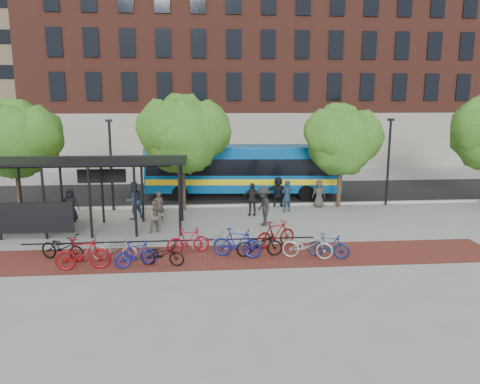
{
  "coord_description": "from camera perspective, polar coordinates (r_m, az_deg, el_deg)",
  "views": [
    {
      "loc": [
        -2.04,
        -22.84,
        6.18
      ],
      "look_at": [
        -0.05,
        0.23,
        1.6
      ],
      "focal_mm": 35.0,
      "sensor_mm": 36.0,
      "label": 1
    }
  ],
  "objects": [
    {
      "name": "bus",
      "position": [
        30.03,
        0.36,
        2.99
      ],
      "size": [
        12.41,
        3.62,
        3.3
      ],
      "rotation": [
        0.0,
        0.0,
        -0.08
      ],
      "color": "#085095",
      "rests_on": "ground"
    },
    {
      "name": "bike_4",
      "position": [
        18.05,
        -9.46,
        -7.49
      ],
      "size": [
        1.79,
        0.95,
        0.89
      ],
      "primitive_type": "imported",
      "rotation": [
        0.0,
        0.0,
        1.35
      ],
      "color": "black",
      "rests_on": "ground"
    },
    {
      "name": "pedestrian_5",
      "position": [
        27.54,
        4.68,
        0.06
      ],
      "size": [
        1.69,
        0.76,
        1.76
      ],
      "primitive_type": "imported",
      "rotation": [
        0.0,
        0.0,
        2.99
      ],
      "color": "black",
      "rests_on": "ground"
    },
    {
      "name": "bike_7",
      "position": [
        18.67,
        -0.34,
        -6.21
      ],
      "size": [
        2.06,
        1.1,
        1.19
      ],
      "primitive_type": "imported",
      "rotation": [
        0.0,
        0.0,
        1.28
      ],
      "color": "navy",
      "rests_on": "ground"
    },
    {
      "name": "bike_0",
      "position": [
        19.62,
        -20.81,
        -6.33
      ],
      "size": [
        2.1,
        1.42,
        1.04
      ],
      "primitive_type": "imported",
      "rotation": [
        0.0,
        0.0,
        1.16
      ],
      "color": "black",
      "rests_on": "ground"
    },
    {
      "name": "building_brick",
      "position": [
        50.44,
        9.24,
        15.39
      ],
      "size": [
        55.0,
        14.0,
        20.0
      ],
      "primitive_type": "cube",
      "color": "brown",
      "rests_on": "ground"
    },
    {
      "name": "pedestrian_4",
      "position": [
        25.31,
        1.47,
        -0.87
      ],
      "size": [
        1.13,
        0.7,
        1.79
      ],
      "primitive_type": "imported",
      "rotation": [
        0.0,
        0.0,
        6.01
      ],
      "color": "black",
      "rests_on": "ground"
    },
    {
      "name": "brick_strip",
      "position": [
        18.88,
        -4.57,
        -7.95
      ],
      "size": [
        24.0,
        3.0,
        0.01
      ],
      "primitive_type": "cube",
      "color": "maroon",
      "rests_on": "ground"
    },
    {
      "name": "lamp_post_left",
      "position": [
        27.12,
        -15.44,
        3.51
      ],
      "size": [
        0.35,
        0.2,
        5.12
      ],
      "color": "black",
      "rests_on": "ground"
    },
    {
      "name": "tree_a",
      "position": [
        28.05,
        -25.66,
        6.13
      ],
      "size": [
        4.9,
        4.0,
        6.18
      ],
      "color": "#382619",
      "rests_on": "ground"
    },
    {
      "name": "tree_c",
      "position": [
        27.5,
        12.37,
        6.5
      ],
      "size": [
        4.66,
        3.8,
        5.92
      ],
      "color": "#382619",
      "rests_on": "ground"
    },
    {
      "name": "bike_6",
      "position": [
        19.59,
        -3.45,
        -5.88
      ],
      "size": [
        1.72,
        0.76,
        0.88
      ],
      "primitive_type": "imported",
      "rotation": [
        0.0,
        0.0,
        1.68
      ],
      "color": "#B7B7BA",
      "rests_on": "ground"
    },
    {
      "name": "pedestrian_8",
      "position": [
        22.33,
        -10.16,
        -3.0
      ],
      "size": [
        0.94,
        0.86,
        1.55
      ],
      "primitive_type": "imported",
      "rotation": [
        0.0,
        0.0,
        0.47
      ],
      "color": "#66594B",
      "rests_on": "ground"
    },
    {
      "name": "tree_b",
      "position": [
        26.26,
        -6.85,
        7.35
      ],
      "size": [
        5.15,
        4.2,
        6.47
      ],
      "color": "#382619",
      "rests_on": "ground"
    },
    {
      "name": "pedestrian_0",
      "position": [
        25.57,
        -19.95,
        -1.48
      ],
      "size": [
        0.94,
        0.71,
        1.74
      ],
      "primitive_type": "imported",
      "rotation": [
        0.0,
        0.0,
        0.2
      ],
      "color": "black",
      "rests_on": "ground"
    },
    {
      "name": "pedestrian_9",
      "position": [
        23.24,
        2.9,
        -1.74
      ],
      "size": [
        0.95,
        1.38,
        1.97
      ],
      "primitive_type": "imported",
      "rotation": [
        0.0,
        0.0,
        4.9
      ],
      "color": "#242424",
      "rests_on": "ground"
    },
    {
      "name": "bus_shelter",
      "position": [
        23.39,
        -19.99,
        2.7
      ],
      "size": [
        10.6,
        3.07,
        3.6
      ],
      "color": "black",
      "rests_on": "ground"
    },
    {
      "name": "asphalt_street",
      "position": [
        31.52,
        -1.11,
        -0.11
      ],
      "size": [
        160.0,
        8.0,
        0.01
      ],
      "primitive_type": "cube",
      "color": "black",
      "rests_on": "ground"
    },
    {
      "name": "bike_rack_rail",
      "position": [
        19.77,
        -8.39,
        -7.15
      ],
      "size": [
        12.0,
        0.05,
        0.95
      ],
      "primitive_type": "cube",
      "color": "black",
      "rests_on": "ground"
    },
    {
      "name": "lamp_post_right",
      "position": [
        28.85,
        17.66,
        3.83
      ],
      "size": [
        0.35,
        0.2,
        5.12
      ],
      "color": "black",
      "rests_on": "ground"
    },
    {
      "name": "pedestrian_6",
      "position": [
        27.63,
        9.61,
        -0.2
      ],
      "size": [
        0.78,
        0.51,
        1.6
      ],
      "primitive_type": "imported",
      "rotation": [
        0.0,
        0.0,
        3.13
      ],
      "color": "#3F3832",
      "rests_on": "ground"
    },
    {
      "name": "bike_2",
      "position": [
        18.97,
        -15.08,
        -6.68
      ],
      "size": [
        1.93,
        0.96,
        0.97
      ],
      "primitive_type": "imported",
      "rotation": [
        0.0,
        0.0,
        1.4
      ],
      "color": "#9E9EA1",
      "rests_on": "ground"
    },
    {
      "name": "building_tower",
      "position": [
        64.97,
        -18.24,
        18.46
      ],
      "size": [
        22.0,
        22.0,
        30.0
      ],
      "primitive_type": "cube",
      "color": "#7A664C",
      "rests_on": "ground"
    },
    {
      "name": "pedestrian_7",
      "position": [
        26.21,
        5.71,
        -0.51
      ],
      "size": [
        0.77,
        0.7,
        1.78
      ],
      "primitive_type": "imported",
      "rotation": [
        0.0,
        0.0,
        3.68
      ],
      "color": "#1A2B3D",
      "rests_on": "ground"
    },
    {
      "name": "bike_8",
      "position": [
        18.83,
        2.4,
        -6.39
      ],
      "size": [
        1.92,
        0.76,
        0.99
      ],
      "primitive_type": "imported",
      "rotation": [
        0.0,
        0.0,
        1.63
      ],
      "color": "black",
      "rests_on": "ground"
    },
    {
      "name": "bike_3",
      "position": [
        18.09,
        -12.52,
        -7.4
      ],
      "size": [
        1.72,
        0.98,
        1.0
      ],
      "primitive_type": "imported",
      "rotation": [
        0.0,
        0.0,
        1.9
      ],
      "color": "navy",
      "rests_on": "ground"
    },
    {
      "name": "bike_5",
      "position": [
        19.33,
        -6.35,
        -5.88
      ],
      "size": [
        1.83,
        0.84,
        1.06
      ],
      "primitive_type": "imported",
      "rotation": [
        0.0,
        0.0,
        1.78
      ],
      "color": "maroon",
      "rests_on": "ground"
    },
    {
      "name": "pedestrian_1",
      "position": [
        24.54,
        -9.88,
        -1.7
      ],
      "size": [
        0.64,
        0.5,
        1.55
      ],
      "primitive_type": "imported",
      "rotation": [
        0.0,
        0.0,
        3.4
      ],
      "color": "#413734",
      "rests_on": "ground"
    },
    {
      "name": "bike_9",
      "position": [
        19.98,
        4.36,
        -5.13
      ],
      "size": [
        1.97,
        1.29,
        1.15
      ],
      "primitive_type": "imported",
      "rotation": [
        0.0,
        0.0,
        2.0
      ],
      "color": "maroon",
      "rests_on": "ground"
    },
    {
      "name": "bike_1",
      "position": [
        18.28,
        -18.62,
        -7.18
      ],
      "size": [
        2.05,
        0.73,
        1.21
      ],
      "primitive_type": "imported",
      "rotation": [
        0.0,
        0.0,
        1.65
      ],
      "color": "maroon",
      "rests_on": "ground"
    },
    {
      "name": "bike_11",
      "position": [
        18.98,
        10.78,
        -6.44
      ],
      "size": [
        1.7,
        1.1,
        0.99
      ],
      "primitive_type": "imported",
      "rotation": [
        0.0,
        0.0,
        1.15
      ],
      "color": "navy",
      "rests_on": "ground"
    },
    {
      "name": "pedestrian_2",
      "position": [
        25.12,
        -12.85,
        -1.02
      ],
      "size": [
        1.22,
        1.2,
        1.98
      ],
      "primitive_type": "imported",
      "rotation": [
        0.0,
        0.0,
        3.84
      ],
      "color": "navy",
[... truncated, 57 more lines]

